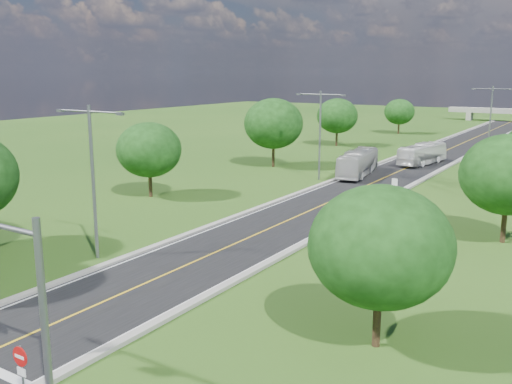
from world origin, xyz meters
TOP-DOWN VIEW (x-y plane):
  - ground at (0.00, 60.00)m, footprint 260.00×260.00m
  - road at (0.00, 66.00)m, footprint 8.00×150.00m
  - curb_left at (-4.25, 66.00)m, footprint 0.50×150.00m
  - curb_right at (4.25, 66.00)m, footprint 0.50×150.00m
  - signal_mast at (3.68, -1.00)m, footprint 8.54×0.33m
  - do_not_enter_right at (5.00, -1.52)m, footprint 0.76×0.11m
  - speed_limit_sign at (5.20, 37.98)m, footprint 0.55×0.09m
  - overpass at (0.00, 140.00)m, footprint 30.00×3.00m
  - streetlight_near_left at (-6.00, 12.00)m, footprint 5.90×0.25m
  - streetlight_mid_left at (-6.00, 45.00)m, footprint 5.90×0.25m
  - streetlight_far_right at (6.00, 78.00)m, footprint 5.90×0.25m
  - tree_lb at (-16.00, 28.00)m, footprint 6.30×6.30m
  - tree_lc at (-15.00, 50.00)m, footprint 7.56×7.56m
  - tree_ld at (-17.00, 74.00)m, footprint 6.72×6.72m
  - tree_le at (-14.50, 98.00)m, footprint 5.88×5.88m
  - tree_ra at (14.00, 10.00)m, footprint 6.30×6.30m
  - tree_rb at (16.00, 30.00)m, footprint 6.72×6.72m
  - bus_outbound at (0.80, 61.91)m, footprint 3.92×10.11m
  - bus_inbound at (-3.20, 49.61)m, footprint 4.13×10.98m

SIDE VIEW (x-z plane):
  - ground at x=0.00m, z-range 0.00..0.00m
  - road at x=0.00m, z-range 0.00..0.06m
  - curb_left at x=-4.25m, z-range 0.00..0.22m
  - curb_right at x=4.25m, z-range 0.00..0.22m
  - bus_outbound at x=0.80m, z-range 0.06..2.81m
  - bus_inbound at x=-3.20m, z-range 0.06..3.05m
  - speed_limit_sign at x=5.20m, z-range 0.40..2.80m
  - do_not_enter_right at x=5.00m, z-range 0.52..3.02m
  - overpass at x=0.00m, z-range 0.81..4.01m
  - tree_le at x=-14.50m, z-range 0.91..7.75m
  - tree_lb at x=-16.00m, z-range 0.98..8.31m
  - tree_ra at x=14.00m, z-range 0.98..8.31m
  - signal_mast at x=3.68m, z-range 1.31..8.51m
  - tree_ld at x=-17.00m, z-range 1.05..8.86m
  - tree_rb at x=16.00m, z-range 1.05..8.86m
  - tree_lc at x=-15.00m, z-range 1.18..9.97m
  - streetlight_near_left at x=-6.00m, z-range 0.94..10.94m
  - streetlight_mid_left at x=-6.00m, z-range 0.94..10.94m
  - streetlight_far_right at x=6.00m, z-range 0.94..10.94m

